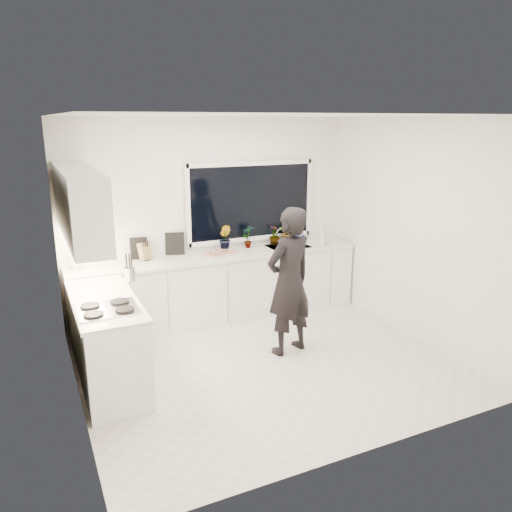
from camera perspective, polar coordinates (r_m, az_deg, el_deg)
floor at (r=5.78m, az=1.25°, el=-12.19°), size 4.00×3.50×0.02m
wall_back at (r=6.87m, az=-5.23°, el=4.27°), size 4.00×0.02×2.70m
wall_left at (r=4.78m, az=-20.81°, el=-1.61°), size 0.02×3.50×2.70m
wall_right at (r=6.42m, az=17.63°, el=2.83°), size 0.02×3.50×2.70m
ceiling at (r=5.13m, az=1.43°, el=15.89°), size 4.00×3.50×0.02m
window at (r=7.03m, az=-0.55°, el=6.24°), size 1.80×0.02×1.00m
base_cabinets_back at (r=6.83m, az=-4.15°, el=-3.69°), size 3.92×0.58×0.88m
base_cabinets_left at (r=5.45m, az=-16.62°, el=-9.40°), size 0.58×1.60×0.88m
countertop_back at (r=6.68m, az=-4.20°, el=0.01°), size 3.94×0.62×0.04m
countertop_left at (r=5.28m, az=-17.00°, el=-4.85°), size 0.62×1.60×0.04m
upper_cabinets at (r=5.37m, az=-19.63°, el=5.77°), size 0.34×2.10×0.70m
sink at (r=7.13m, az=3.68°, el=0.75°), size 0.58×0.42×0.14m
faucet at (r=7.26m, az=2.94°, el=2.33°), size 0.03×0.03×0.22m
stovetop at (r=4.94m, az=-16.65°, el=-5.80°), size 0.56×0.48×0.03m
person at (r=5.73m, az=3.81°, el=-2.93°), size 0.72×0.56×1.73m
pizza_tray at (r=6.65m, az=-4.22°, el=0.25°), size 0.51×0.44×0.03m
pizza at (r=6.65m, az=-4.23°, el=0.40°), size 0.46×0.39×0.01m
watering_can at (r=7.33m, az=4.43°, el=2.06°), size 0.15×0.15×0.13m
paper_towel_roll at (r=6.36m, az=-19.96°, el=-0.27°), size 0.14×0.14×0.26m
knife_block at (r=6.52m, az=-12.61°, el=0.48°), size 0.16×0.15×0.22m
utensil_crock at (r=5.72m, az=-14.25°, el=-2.03°), size 0.17×0.17×0.16m
picture_frame_large at (r=6.60m, az=-13.24°, el=0.89°), size 0.22×0.06×0.28m
picture_frame_small at (r=6.71m, az=-9.25°, el=1.41°), size 0.24×0.09×0.30m
herb_plants at (r=7.11m, az=1.52°, el=2.51°), size 1.28×0.35×0.34m
soap_bottles at (r=7.20m, az=7.68°, el=2.39°), size 0.21×0.16×0.32m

